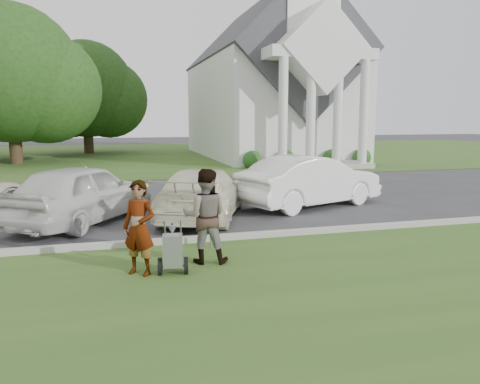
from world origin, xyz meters
name	(u,v)px	position (x,y,z in m)	size (l,w,h in m)	color
ground	(222,247)	(0.00, 0.00, 0.00)	(120.00, 120.00, 0.00)	#333335
grass_strip	(265,296)	(0.00, -3.00, 0.01)	(80.00, 7.00, 0.01)	#31571D
church_lawn	(142,155)	(0.00, 27.00, 0.01)	(80.00, 30.00, 0.01)	#31571D
curb	(217,238)	(0.00, 0.55, 0.07)	(80.00, 0.18, 0.15)	#9E9E93
church	(269,75)	(9.00, 23.11, 5.94)	(9.19, 19.00, 24.10)	white
tree_left	(11,80)	(-8.01, 21.99, 5.11)	(10.63, 8.40, 9.71)	#332316
tree_back	(86,94)	(-4.01, 29.99, 4.73)	(9.61, 7.60, 8.89)	#332316
striping_cart	(173,252)	(-1.29, -1.53, 0.43)	(0.60, 1.14, 1.01)	black
person_left	(139,229)	(-1.88, -1.39, 0.87)	(0.64, 0.42, 1.74)	#999999
person_right	(205,217)	(-0.58, -0.99, 0.93)	(0.91, 0.71, 1.87)	#999999
parking_meter_near	(211,213)	(-0.27, -0.03, 0.81)	(0.09, 0.08, 1.28)	gray
car_b	(82,193)	(-3.12, 3.43, 0.83)	(1.95, 4.85, 1.65)	silver
car_c	(203,193)	(0.18, 3.21, 0.72)	(2.01, 4.94, 1.43)	#EFEBCB
car_d	(311,181)	(3.89, 4.01, 0.83)	(1.75, 5.01, 1.65)	white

